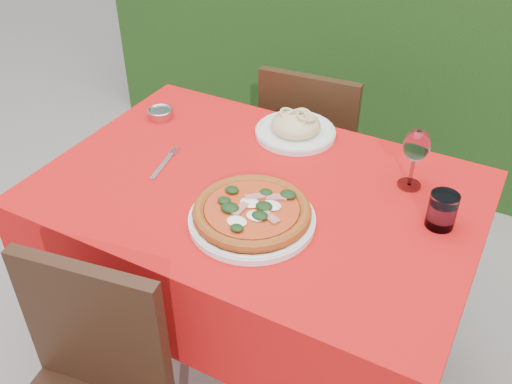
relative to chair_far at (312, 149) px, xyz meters
The scene contains 9 objects.
ground 0.82m from the chair_far, 81.44° to the right, with size 60.00×60.00×0.00m, color slate.
dining_table 0.67m from the chair_far, 81.44° to the right, with size 1.26×0.86×0.75m.
chair_far is the anchor object (origin of this frame).
pizza_plate 0.87m from the chair_far, 78.66° to the right, with size 0.38×0.38×0.06m.
pasta_plate 0.45m from the chair_far, 78.45° to the right, with size 0.27×0.27×0.08m.
water_glass 0.89m from the chair_far, 43.55° to the right, with size 0.08×0.08×0.10m.
wine_glass 0.76m from the chair_far, 42.06° to the right, with size 0.08×0.08×0.19m.
fork 0.78m from the chair_far, 106.69° to the right, with size 0.03×0.20×0.01m, color silver.
steel_ramekin 0.66m from the chair_far, 131.21° to the right, with size 0.08×0.08×0.03m, color #B8B8BF.
Camera 1 is at (0.63, -1.19, 1.72)m, focal length 40.00 mm.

